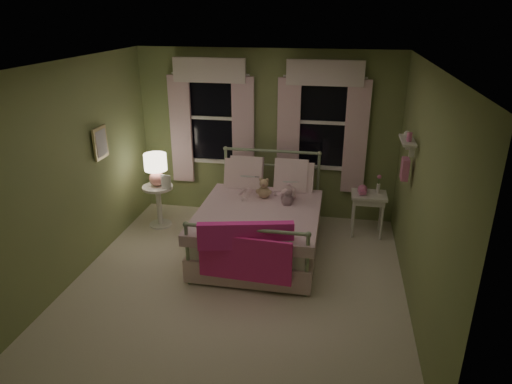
% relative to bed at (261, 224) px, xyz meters
% --- Properties ---
extents(room_shell, '(4.20, 4.20, 4.20)m').
position_rel_bed_xyz_m(room_shell, '(-0.13, -0.86, 0.92)').
color(room_shell, white).
rests_on(room_shell, ground).
extents(bed, '(1.58, 2.04, 1.18)m').
position_rel_bed_xyz_m(bed, '(0.00, 0.00, 0.00)').
color(bed, white).
rests_on(bed, ground).
extents(pink_throw, '(1.10, 0.34, 0.71)m').
position_rel_bed_xyz_m(pink_throw, '(0.00, -1.03, 0.23)').
color(pink_throw, '#F730A6').
rests_on(pink_throw, bed).
extents(child_left, '(0.26, 0.18, 0.70)m').
position_rel_bed_xyz_m(child_left, '(-0.28, 0.42, 0.54)').
color(child_left, '#F7D1DD').
rests_on(child_left, bed).
extents(child_right, '(0.42, 0.35, 0.79)m').
position_rel_bed_xyz_m(child_right, '(0.28, 0.42, 0.58)').
color(child_right, '#F7D1DD').
rests_on(child_right, bed).
extents(book_left, '(0.21, 0.13, 0.26)m').
position_rel_bed_xyz_m(book_left, '(-0.28, 0.17, 0.58)').
color(book_left, beige).
rests_on(book_left, child_left).
extents(book_right, '(0.20, 0.12, 0.26)m').
position_rel_bed_xyz_m(book_right, '(0.28, 0.17, 0.54)').
color(book_right, beige).
rests_on(book_right, child_right).
extents(teddy_bear, '(0.23, 0.18, 0.30)m').
position_rel_bed_xyz_m(teddy_bear, '(0.00, 0.26, 0.41)').
color(teddy_bear, tan).
rests_on(teddy_bear, bed).
extents(nightstand_left, '(0.46, 0.46, 0.65)m').
position_rel_bed_xyz_m(nightstand_left, '(-1.66, 0.47, 0.03)').
color(nightstand_left, white).
rests_on(nightstand_left, ground).
extents(table_lamp, '(0.33, 0.33, 0.49)m').
position_rel_bed_xyz_m(table_lamp, '(-1.66, 0.47, 0.57)').
color(table_lamp, pink).
rests_on(table_lamp, nightstand_left).
extents(book_nightstand, '(0.20, 0.25, 0.02)m').
position_rel_bed_xyz_m(book_nightstand, '(-1.56, 0.39, 0.27)').
color(book_nightstand, beige).
rests_on(book_nightstand, nightstand_left).
extents(nightstand_right, '(0.50, 0.40, 0.64)m').
position_rel_bed_xyz_m(nightstand_right, '(1.46, 0.73, 0.17)').
color(nightstand_right, white).
rests_on(nightstand_right, ground).
extents(pink_toy, '(0.14, 0.19, 0.14)m').
position_rel_bed_xyz_m(pink_toy, '(1.36, 0.73, 0.32)').
color(pink_toy, pink).
rests_on(pink_toy, nightstand_right).
extents(bud_vase, '(0.06, 0.06, 0.28)m').
position_rel_bed_xyz_m(bud_vase, '(1.58, 0.78, 0.41)').
color(bud_vase, white).
rests_on(bud_vase, nightstand_right).
extents(window_left, '(1.34, 0.13, 1.96)m').
position_rel_bed_xyz_m(window_left, '(-0.98, 1.17, 1.24)').
color(window_left, black).
rests_on(window_left, room_shell).
extents(window_right, '(1.34, 0.13, 1.96)m').
position_rel_bed_xyz_m(window_right, '(0.72, 1.17, 1.24)').
color(window_right, black).
rests_on(window_right, room_shell).
extents(wall_shelf, '(0.15, 0.50, 0.60)m').
position_rel_bed_xyz_m(wall_shelf, '(1.77, -0.16, 1.14)').
color(wall_shelf, white).
rests_on(wall_shelf, room_shell).
extents(framed_picture, '(0.03, 0.32, 0.42)m').
position_rel_bed_xyz_m(framed_picture, '(-2.08, -0.26, 1.12)').
color(framed_picture, beige).
rests_on(framed_picture, room_shell).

